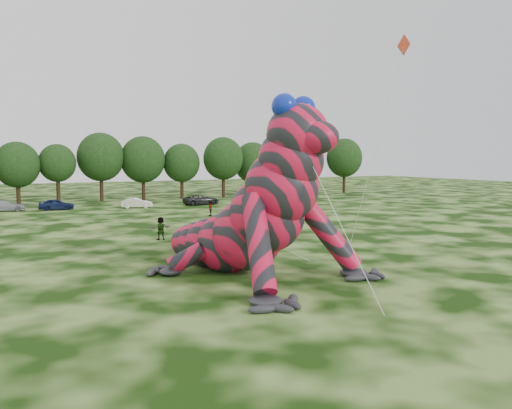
{
  "coord_description": "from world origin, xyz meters",
  "views": [
    {
      "loc": [
        -6.26,
        -20.25,
        6.78
      ],
      "look_at": [
        7.02,
        5.72,
        4.0
      ],
      "focal_mm": 35.0,
      "sensor_mm": 36.0,
      "label": 1
    }
  ],
  "objects": [
    {
      "name": "ground",
      "position": [
        0.0,
        0.0,
        0.0
      ],
      "size": [
        240.0,
        240.0,
        0.0
      ],
      "primitive_type": "plane",
      "color": "#16330A",
      "rests_on": "ground"
    },
    {
      "name": "inflatable_gecko",
      "position": [
        5.78,
        6.72,
        5.02
      ],
      "size": [
        22.81,
        24.69,
        10.04
      ],
      "primitive_type": null,
      "rotation": [
        0.0,
        0.0,
        0.35
      ],
      "color": "red",
      "rests_on": "ground"
    },
    {
      "name": "flying_kite",
      "position": [
        18.76,
        6.7,
        13.5
      ],
      "size": [
        2.78,
        3.62,
        15.3
      ],
      "color": "red",
      "rests_on": "ground"
    },
    {
      "name": "tree_8",
      "position": [
        -4.22,
        56.99,
        4.47
      ],
      "size": [
        6.14,
        5.53,
        8.94
      ],
      "primitive_type": null,
      "color": "black",
      "rests_on": "ground"
    },
    {
      "name": "tree_9",
      "position": [
        1.06,
        57.35,
        4.34
      ],
      "size": [
        5.27,
        4.74,
        8.68
      ],
      "primitive_type": null,
      "color": "black",
      "rests_on": "ground"
    },
    {
      "name": "tree_10",
      "position": [
        7.4,
        58.58,
        5.25
      ],
      "size": [
        7.09,
        6.38,
        10.5
      ],
      "primitive_type": null,
      "color": "black",
      "rests_on": "ground"
    },
    {
      "name": "tree_11",
      "position": [
        13.79,
        58.2,
        5.03
      ],
      "size": [
        7.01,
        6.31,
        10.07
      ],
      "primitive_type": null,
      "color": "black",
      "rests_on": "ground"
    },
    {
      "name": "tree_12",
      "position": [
        20.01,
        57.74,
        4.49
      ],
      "size": [
        5.99,
        5.39,
        8.97
      ],
      "primitive_type": null,
      "color": "black",
      "rests_on": "ground"
    },
    {
      "name": "tree_13",
      "position": [
        27.13,
        57.13,
        5.06
      ],
      "size": [
        6.83,
        6.15,
        10.13
      ],
      "primitive_type": null,
      "color": "black",
      "rests_on": "ground"
    },
    {
      "name": "tree_14",
      "position": [
        33.46,
        58.72,
        4.7
      ],
      "size": [
        6.82,
        6.14,
        9.4
      ],
      "primitive_type": null,
      "color": "black",
      "rests_on": "ground"
    },
    {
      "name": "tree_15",
      "position": [
        38.47,
        57.77,
        4.82
      ],
      "size": [
        7.17,
        6.45,
        9.63
      ],
      "primitive_type": null,
      "color": "black",
      "rests_on": "ground"
    },
    {
      "name": "tree_16",
      "position": [
        45.45,
        59.37,
        4.69
      ],
      "size": [
        6.26,
        5.63,
        9.37
      ],
      "primitive_type": null,
      "color": "black",
      "rests_on": "ground"
    },
    {
      "name": "tree_17",
      "position": [
        51.95,
        56.66,
        5.15
      ],
      "size": [
        6.98,
        6.28,
        10.3
      ],
      "primitive_type": null,
      "color": "black",
      "rests_on": "ground"
    },
    {
      "name": "car_3",
      "position": [
        -6.04,
        49.43,
        0.69
      ],
      "size": [
        4.77,
        2.03,
        1.37
      ],
      "primitive_type": "imported",
      "rotation": [
        0.0,
        0.0,
        1.6
      ],
      "color": "#9FA3A9",
      "rests_on": "ground"
    },
    {
      "name": "car_4",
      "position": [
        -0.1,
        48.11,
        0.73
      ],
      "size": [
        4.49,
        2.24,
        1.47
      ],
      "primitive_type": "imported",
      "rotation": [
        0.0,
        0.0,
        1.45
      ],
      "color": "#131C46",
      "rests_on": "ground"
    },
    {
      "name": "car_5",
      "position": [
        9.72,
        46.09,
        0.67
      ],
      "size": [
        4.27,
        2.13,
        1.34
      ],
      "primitive_type": "imported",
      "rotation": [
        0.0,
        0.0,
        1.39
      ],
      "color": "silver",
      "rests_on": "ground"
    },
    {
      "name": "car_6",
      "position": [
        19.0,
        46.24,
        0.72
      ],
      "size": [
        5.38,
        2.86,
        1.44
      ],
      "primitive_type": "imported",
      "rotation": [
        0.0,
        0.0,
        1.66
      ],
      "color": "#27272A",
      "rests_on": "ground"
    },
    {
      "name": "car_7",
      "position": [
        29.88,
        49.48,
        0.69
      ],
      "size": [
        4.9,
        2.26,
        1.39
      ],
      "primitive_type": "imported",
      "rotation": [
        0.0,
        0.0,
        1.64
      ],
      "color": "silver",
      "rests_on": "ground"
    },
    {
      "name": "spectator_3",
      "position": [
        15.1,
        33.1,
        0.84
      ],
      "size": [
        0.69,
        1.06,
        1.68
      ],
      "primitive_type": "imported",
      "rotation": [
        0.0,
        0.0,
        4.41
      ],
      "color": "gray",
      "rests_on": "ground"
    },
    {
      "name": "spectator_2",
      "position": [
        15.86,
        27.45,
        0.92
      ],
      "size": [
        1.12,
        1.36,
        1.84
      ],
      "primitive_type": "imported",
      "rotation": [
        0.0,
        0.0,
        2.01
      ],
      "color": "gray",
      "rests_on": "ground"
    },
    {
      "name": "spectator_5",
      "position": [
        5.22,
        19.41,
        0.95
      ],
      "size": [
        1.77,
        0.6,
        1.9
      ],
      "primitive_type": "imported",
      "rotation": [
        0.0,
        0.0,
        3.17
      ],
      "color": "gray",
      "rests_on": "ground"
    }
  ]
}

